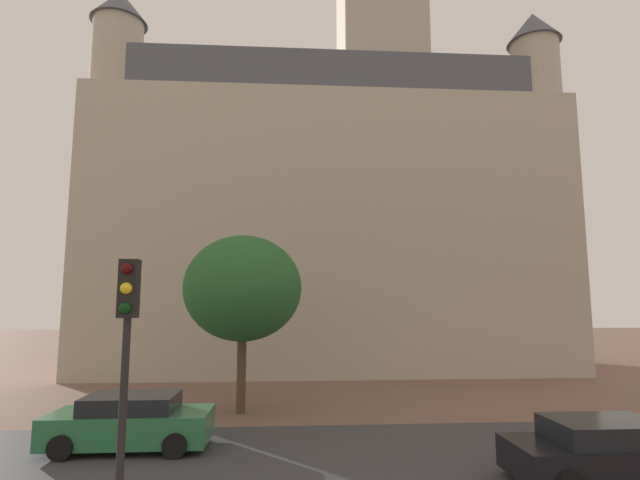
{
  "coord_description": "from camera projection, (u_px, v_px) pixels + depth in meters",
  "views": [
    {
      "loc": [
        -1.09,
        -3.91,
        4.03
      ],
      "look_at": [
        -0.23,
        9.31,
        5.75
      ],
      "focal_mm": 26.97,
      "sensor_mm": 36.0,
      "label": 1
    }
  ],
  "objects": [
    {
      "name": "car_black",
      "position": [
        605.0,
        453.0,
        10.75
      ],
      "size": [
        4.25,
        2.09,
        1.4
      ],
      "color": "black",
      "rests_on": "ground_plane"
    },
    {
      "name": "street_asphalt_strip",
      "position": [
        331.0,
        465.0,
        11.97
      ],
      "size": [
        120.0,
        7.77,
        0.0
      ],
      "primitive_type": "cube",
      "color": "#38383D",
      "rests_on": "ground_plane"
    },
    {
      "name": "ground_plane",
      "position": [
        326.0,
        449.0,
        13.31
      ],
      "size": [
        120.0,
        120.0,
        0.0
      ],
      "primitive_type": "plane",
      "color": "brown"
    },
    {
      "name": "car_green",
      "position": [
        131.0,
        422.0,
        13.39
      ],
      "size": [
        4.38,
        2.12,
        1.46
      ],
      "color": "#287042",
      "rests_on": "ground_plane"
    },
    {
      "name": "landmark_building",
      "position": [
        336.0,
        206.0,
        30.99
      ],
      "size": [
        28.26,
        10.24,
        33.17
      ],
      "color": "#B2A893",
      "rests_on": "ground_plane"
    },
    {
      "name": "tree_curb_far",
      "position": [
        243.0,
        288.0,
        18.13
      ],
      "size": [
        4.42,
        4.42,
        6.55
      ],
      "color": "#4C3823",
      "rests_on": "ground_plane"
    },
    {
      "name": "traffic_light_pole",
      "position": [
        125.0,
        352.0,
        7.3
      ],
      "size": [
        0.28,
        0.34,
        4.69
      ],
      "color": "black",
      "rests_on": "ground_plane"
    }
  ]
}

